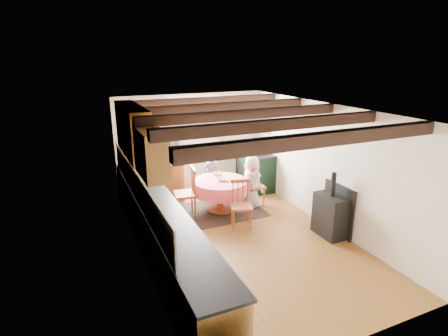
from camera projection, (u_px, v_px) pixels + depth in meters
name	position (u px, v px, depth m)	size (l,w,h in m)	color
floor	(241.00, 239.00, 6.57)	(3.60, 5.50, 0.00)	brown
ceiling	(244.00, 109.00, 5.84)	(3.60, 5.50, 0.00)	white
wall_back	(191.00, 144.00, 8.60)	(3.60, 0.00, 2.40)	silver
wall_front	(358.00, 255.00, 3.81)	(3.60, 0.00, 2.40)	silver
wall_left	(139.00, 193.00, 5.51)	(0.00, 5.50, 2.40)	silver
wall_right	(325.00, 166.00, 6.90)	(0.00, 5.50, 2.40)	silver
beam_a	(321.00, 139.00, 4.13)	(3.60, 0.16, 0.16)	black
beam_b	(276.00, 125.00, 5.00)	(3.60, 0.16, 0.16)	black
beam_c	(244.00, 115.00, 5.87)	(3.60, 0.16, 0.16)	black
beam_d	(220.00, 107.00, 6.74)	(3.60, 0.16, 0.16)	black
beam_e	(201.00, 101.00, 7.62)	(3.60, 0.16, 0.16)	black
splash_left	(137.00, 187.00, 5.78)	(0.02, 4.50, 0.55)	beige
splash_back	(151.00, 148.00, 8.20)	(1.40, 0.02, 0.55)	beige
base_cabinet_left	(161.00, 233.00, 5.86)	(0.60, 5.30, 0.88)	#9A642D
base_cabinet_back	(153.00, 183.00, 8.17)	(1.30, 0.60, 0.88)	#9A642D
worktop_left	(160.00, 208.00, 5.73)	(0.64, 5.30, 0.04)	black
worktop_back	(152.00, 164.00, 8.01)	(1.30, 0.64, 0.04)	black
wall_cabinet_glass	(132.00, 131.00, 6.40)	(0.34, 1.80, 0.90)	#9A642D
wall_cabinet_solid	(151.00, 153.00, 5.11)	(0.34, 0.90, 0.70)	#9A642D
window_frame	(195.00, 127.00, 8.51)	(1.34, 0.03, 1.54)	white
window_pane	(195.00, 127.00, 8.51)	(1.20, 0.01, 1.40)	white
curtain_left	(162.00, 152.00, 8.26)	(0.35, 0.10, 2.10)	#9AAE83
curtain_right	(229.00, 145.00, 8.91)	(0.35, 0.10, 2.10)	#9AAE83
curtain_rod	(196.00, 103.00, 8.25)	(0.03, 0.03, 2.00)	black
wall_picture	(265.00, 121.00, 8.74)	(0.04, 0.50, 0.60)	gold
wall_plate	(231.00, 121.00, 8.83)	(0.30, 0.30, 0.02)	silver
rug	(220.00, 210.00, 7.78)	(1.77, 1.38, 0.01)	#2C211B
dining_table	(220.00, 196.00, 7.68)	(1.16, 1.16, 0.70)	#EE4A4F
chair_near	(241.00, 205.00, 6.89)	(0.41, 0.43, 0.95)	#995130
chair_left	(185.00, 192.00, 7.38)	(0.45, 0.47, 1.06)	#995130
chair_right	(255.00, 185.00, 7.98)	(0.40, 0.42, 0.93)	#995130
aga_range	(254.00, 170.00, 8.94)	(0.68, 1.04, 0.96)	black
cast_iron_stove	(331.00, 205.00, 6.54)	(0.37, 0.62, 1.24)	black
child_far	(211.00, 175.00, 8.32)	(0.41, 0.27, 1.13)	#545168
child_right	(252.00, 182.00, 7.86)	(0.57, 0.37, 1.16)	silver
bowl_a	(223.00, 179.00, 7.56)	(0.21, 0.21, 0.05)	silver
bowl_b	(218.00, 174.00, 7.88)	(0.21, 0.21, 0.07)	silver
cup	(219.00, 179.00, 7.51)	(0.09, 0.09, 0.08)	silver
canister_tall	(137.00, 160.00, 7.89)	(0.14, 0.14, 0.24)	#262628
canister_wide	(154.00, 159.00, 8.01)	(0.17, 0.17, 0.19)	#262628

